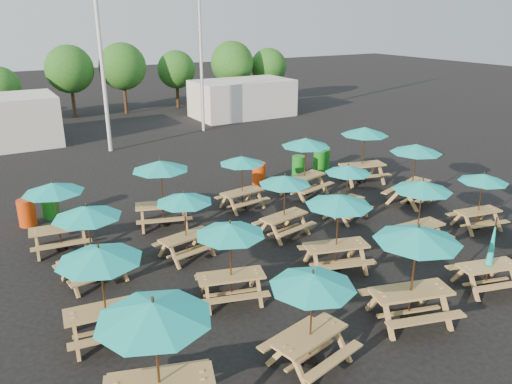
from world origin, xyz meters
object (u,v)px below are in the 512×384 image
picnic_unit_8 (417,241)px  picnic_unit_19 (365,135)px  picnic_unit_15 (306,146)px  picnic_unit_18 (416,153)px  picnic_unit_2 (87,217)px  picnic_unit_7 (161,170)px  waste_bin_3 (298,166)px  picnic_unit_3 (54,192)px  waste_bin_2 (259,173)px  waste_bin_5 (323,159)px  picnic_unit_14 (348,173)px  picnic_unit_4 (312,286)px  waste_bin_0 (27,213)px  picnic_unit_13 (422,190)px  waste_bin_1 (50,205)px  picnic_unit_1 (100,261)px  picnic_unit_9 (339,205)px  picnic_unit_6 (184,202)px  picnic_unit_0 (154,319)px  picnic_unit_11 (242,164)px  picnic_unit_10 (285,184)px  waste_bin_4 (320,161)px  picnic_unit_12 (490,260)px  picnic_unit_5 (230,234)px  picnic_unit_17 (483,182)px

picnic_unit_8 → picnic_unit_19: size_ratio=1.00×
picnic_unit_15 → picnic_unit_18: 4.27m
picnic_unit_2 → picnic_unit_7: (3.07, 2.77, 0.12)m
waste_bin_3 → picnic_unit_19: bearing=-47.4°
picnic_unit_3 → picnic_unit_19: (12.85, 0.36, 0.21)m
waste_bin_2 → waste_bin_5: 3.91m
picnic_unit_14 → picnic_unit_15: picnic_unit_15 is taller
picnic_unit_7 → picnic_unit_19: size_ratio=0.98×
picnic_unit_3 → picnic_unit_4: (3.60, -8.47, -0.05)m
waste_bin_0 → picnic_unit_13: bearing=-37.5°
picnic_unit_15 → waste_bin_1: (-9.51, 2.64, -1.60)m
picnic_unit_1 → picnic_unit_9: picnic_unit_9 is taller
picnic_unit_13 → picnic_unit_15: (-0.27, 5.84, 0.15)m
picnic_unit_19 → picnic_unit_3: bearing=-165.4°
waste_bin_2 → waste_bin_5: same height
picnic_unit_3 → waste_bin_1: 3.29m
picnic_unit_6 → picnic_unit_19: picnic_unit_19 is taller
picnic_unit_0 → picnic_unit_18: picnic_unit_0 is taller
waste_bin_0 → waste_bin_5: (13.31, 0.27, 0.00)m
picnic_unit_11 → waste_bin_0: size_ratio=2.18×
waste_bin_3 → waste_bin_5: size_ratio=1.00×
picnic_unit_4 → picnic_unit_7: size_ratio=0.90×
picnic_unit_10 → waste_bin_4: picnic_unit_10 is taller
picnic_unit_0 → waste_bin_2: (8.45, 10.82, -1.69)m
picnic_unit_14 → picnic_unit_18: size_ratio=0.84×
waste_bin_1 → picnic_unit_0: bearing=-89.3°
picnic_unit_2 → picnic_unit_7: picnic_unit_7 is taller
picnic_unit_11 → waste_bin_5: size_ratio=2.18×
picnic_unit_14 → picnic_unit_12: bearing=-105.8°
picnic_unit_2 → picnic_unit_5: bearing=-52.9°
picnic_unit_0 → picnic_unit_11: bearing=71.0°
picnic_unit_3 → picnic_unit_0: bearing=-81.7°
picnic_unit_4 → waste_bin_3: (7.29, 10.96, -1.41)m
picnic_unit_5 → picnic_unit_6: picnic_unit_5 is taller
picnic_unit_4 → picnic_unit_11: picnic_unit_4 is taller
picnic_unit_1 → picnic_unit_17: 12.81m
picnic_unit_4 → waste_bin_1: size_ratio=2.30×
picnic_unit_2 → picnic_unit_9: 6.93m
picnic_unit_15 → waste_bin_1: size_ratio=2.53×
picnic_unit_13 → picnic_unit_18: (2.84, 2.93, 0.14)m
picnic_unit_4 → picnic_unit_11: (3.12, 8.74, -0.10)m
picnic_unit_8 → picnic_unit_11: picnic_unit_8 is taller
picnic_unit_3 → picnic_unit_9: (6.77, -5.40, 0.07)m
picnic_unit_6 → picnic_unit_11: (3.44, 2.72, -0.01)m
picnic_unit_6 → picnic_unit_17: picnic_unit_6 is taller
picnic_unit_0 → picnic_unit_17: 12.92m
picnic_unit_11 → picnic_unit_12: picnic_unit_12 is taller
picnic_unit_10 → picnic_unit_12: bearing=-74.2°
picnic_unit_2 → waste_bin_5: (12.20, 5.45, -1.47)m
picnic_unit_18 → waste_bin_4: 5.60m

